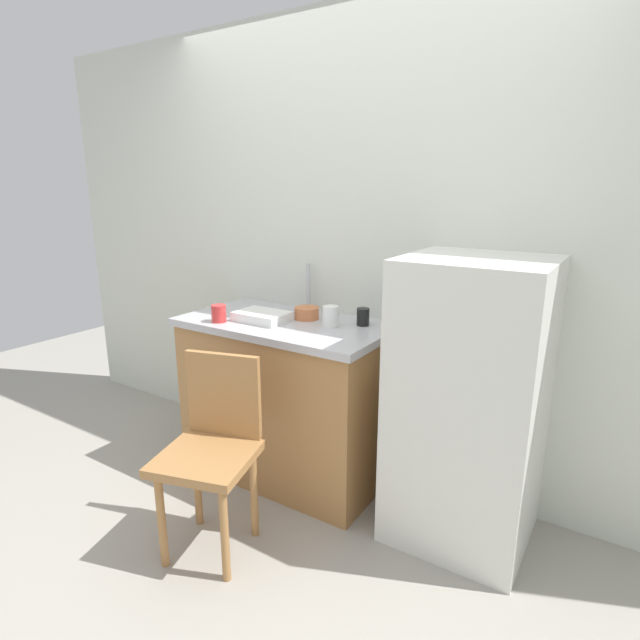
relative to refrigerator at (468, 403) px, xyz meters
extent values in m
plane|color=#9E998E|center=(-0.73, -0.66, -0.67)|extent=(8.00, 8.00, 0.00)
cube|color=silver|center=(-0.73, 0.34, 0.60)|extent=(4.80, 0.10, 2.53)
cube|color=#A87542|center=(-1.01, -0.01, -0.23)|extent=(1.12, 0.60, 0.87)
cube|color=#B7B7BC|center=(-1.01, -0.01, 0.23)|extent=(1.16, 0.64, 0.04)
cylinder|color=#B7B7BC|center=(-1.04, 0.24, 0.38)|extent=(0.02, 0.02, 0.28)
cube|color=silver|center=(0.00, 0.00, 0.00)|extent=(0.62, 0.58, 1.33)
cylinder|color=#A87542|center=(-1.01, -0.93, -0.44)|extent=(0.04, 0.04, 0.45)
cylinder|color=#A87542|center=(-0.73, -0.85, -0.44)|extent=(0.04, 0.04, 0.45)
cylinder|color=#A87542|center=(-1.10, -0.65, -0.44)|extent=(0.04, 0.04, 0.45)
cylinder|color=#A87542|center=(-0.81, -0.56, -0.44)|extent=(0.04, 0.04, 0.45)
cube|color=#A87542|center=(-0.91, -0.75, -0.20)|extent=(0.50, 0.50, 0.04)
cube|color=#A87542|center=(-0.96, -0.57, 0.02)|extent=(0.35, 0.13, 0.40)
cube|color=white|center=(-1.12, -0.08, 0.27)|extent=(0.28, 0.20, 0.05)
cylinder|color=#C67042|center=(-0.94, 0.08, 0.28)|extent=(0.13, 0.13, 0.06)
cylinder|color=black|center=(-0.62, 0.13, 0.29)|extent=(0.07, 0.07, 0.09)
cylinder|color=red|center=(-1.30, -0.23, 0.29)|extent=(0.08, 0.08, 0.09)
cylinder|color=white|center=(-0.75, 0.02, 0.30)|extent=(0.08, 0.08, 0.11)
camera|label=1|loc=(0.57, -2.14, 0.96)|focal=28.33mm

